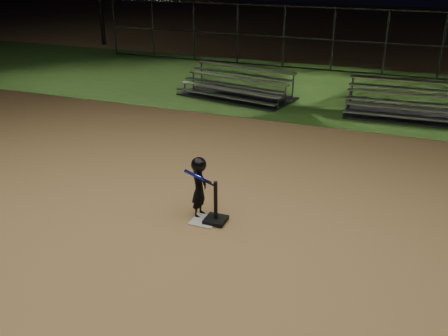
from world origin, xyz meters
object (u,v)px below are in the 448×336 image
home_plate (204,221)px  bleacher_left (236,92)px  child_batter (199,185)px  bleacher_right (414,111)px  batting_tee (216,214)px

home_plate → bleacher_left: 8.33m
child_batter → bleacher_left: 8.13m
child_batter → home_plate: bearing=-137.0°
bleacher_left → bleacher_right: size_ratio=1.01×
home_plate → batting_tee: (0.21, 0.05, 0.16)m
home_plate → bleacher_right: bleacher_right is taller
batting_tee → bleacher_right: bearing=68.2°
bleacher_left → bleacher_right: 5.58m
bleacher_left → bleacher_right: bearing=10.0°
home_plate → batting_tee: size_ratio=0.57×
child_batter → bleacher_left: (-2.08, 7.84, -0.43)m
bleacher_right → bleacher_left: bearing=176.4°
batting_tee → bleacher_right: bleacher_right is taller
bleacher_right → child_batter: bearing=-116.5°
batting_tee → child_batter: child_batter is taller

